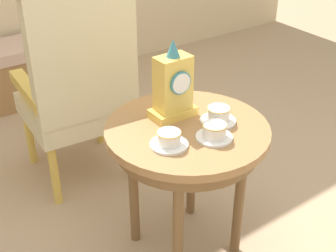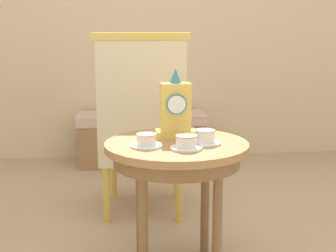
% 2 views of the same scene
% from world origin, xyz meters
% --- Properties ---
extents(wall_back, '(6.00, 0.10, 2.80)m').
position_xyz_m(wall_back, '(0.00, 2.25, 1.40)').
color(wall_back, beige).
rests_on(wall_back, ground).
extents(side_table, '(0.67, 0.67, 0.64)m').
position_xyz_m(side_table, '(-0.01, 0.01, 0.56)').
color(side_table, '#9E7042').
rests_on(side_table, ground).
extents(teacup_left, '(0.15, 0.15, 0.06)m').
position_xyz_m(teacup_left, '(-0.15, -0.06, 0.67)').
color(teacup_left, white).
rests_on(teacup_left, side_table).
extents(teacup_right, '(0.14, 0.14, 0.06)m').
position_xyz_m(teacup_right, '(0.02, -0.12, 0.67)').
color(teacup_right, white).
rests_on(teacup_right, side_table).
extents(teacup_center, '(0.15, 0.15, 0.07)m').
position_xyz_m(teacup_center, '(0.12, -0.03, 0.67)').
color(teacup_center, white).
rests_on(teacup_center, side_table).
extents(mantel_clock, '(0.19, 0.11, 0.34)m').
position_xyz_m(mantel_clock, '(-0.00, 0.12, 0.78)').
color(mantel_clock, gold).
rests_on(mantel_clock, side_table).
extents(armchair, '(0.58, 0.57, 1.14)m').
position_xyz_m(armchair, '(-0.13, 0.75, 0.59)').
color(armchair, beige).
rests_on(armchair, ground).
extents(window_bench, '(1.10, 0.40, 0.44)m').
position_xyz_m(window_bench, '(-0.09, 1.95, 0.22)').
color(window_bench, '#CCA893').
rests_on(window_bench, ground).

